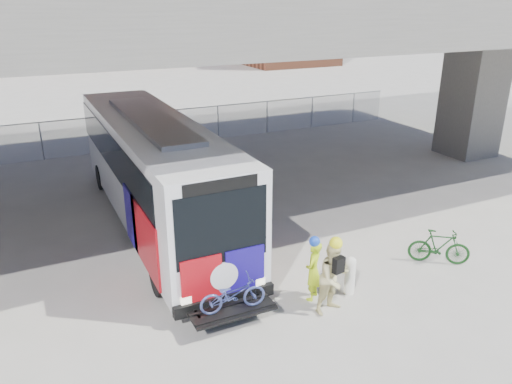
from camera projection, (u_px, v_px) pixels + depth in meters
ground at (241, 241)px, 15.89m from camera, size 160.00×160.00×0.00m
bus at (154, 164)px, 16.47m from camera, size 2.67×12.90×3.69m
overpass at (191, 20)px, 16.90m from camera, size 40.00×16.00×7.95m
chainlink_fence at (145, 120)px, 25.47m from camera, size 30.00×0.06×30.00m
brick_buildings at (73, 17)px, 54.99m from camera, size 54.00×22.00×12.00m
bollard at (350, 274)px, 12.86m from camera, size 0.27×0.27×1.05m
cyclist_hivis at (313, 269)px, 12.53m from camera, size 0.69×0.67×1.76m
cyclist_tan at (334, 277)px, 11.99m from camera, size 0.99×0.84×2.00m
bike_parked at (439, 247)px, 14.37m from camera, size 1.67×1.43×1.04m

